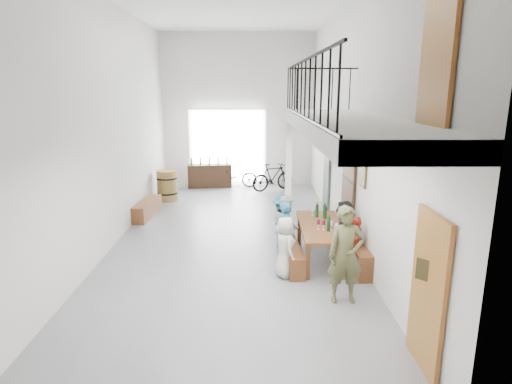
{
  "coord_description": "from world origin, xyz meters",
  "views": [
    {
      "loc": [
        0.46,
        -9.83,
        3.58
      ],
      "look_at": [
        0.57,
        -0.5,
        1.3
      ],
      "focal_mm": 30.0,
      "sensor_mm": 36.0,
      "label": 1
    }
  ],
  "objects_px": {
    "tasting_table": "(321,229)",
    "bicycle_near": "(234,176)",
    "side_bench": "(147,209)",
    "serving_counter": "(210,176)",
    "host_standing": "(346,255)",
    "bench_inner": "(291,252)",
    "oak_barrel": "(167,185)"
  },
  "relations": [
    {
      "from": "bench_inner",
      "to": "serving_counter",
      "type": "bearing_deg",
      "value": 105.35
    },
    {
      "from": "side_bench",
      "to": "bench_inner",
      "type": "bearing_deg",
      "value": -41.35
    },
    {
      "from": "tasting_table",
      "to": "side_bench",
      "type": "xyz_separation_m",
      "value": [
        -4.43,
        3.25,
        -0.48
      ]
    },
    {
      "from": "bench_inner",
      "to": "serving_counter",
      "type": "distance_m",
      "value": 7.46
    },
    {
      "from": "oak_barrel",
      "to": "host_standing",
      "type": "distance_m",
      "value": 8.14
    },
    {
      "from": "bench_inner",
      "to": "oak_barrel",
      "type": "distance_m",
      "value": 6.3
    },
    {
      "from": "tasting_table",
      "to": "serving_counter",
      "type": "bearing_deg",
      "value": 114.5
    },
    {
      "from": "oak_barrel",
      "to": "bicycle_near",
      "type": "bearing_deg",
      "value": 40.75
    },
    {
      "from": "side_bench",
      "to": "oak_barrel",
      "type": "height_order",
      "value": "oak_barrel"
    },
    {
      "from": "serving_counter",
      "to": "bench_inner",
      "type": "bearing_deg",
      "value": -78.51
    },
    {
      "from": "host_standing",
      "to": "bicycle_near",
      "type": "bearing_deg",
      "value": 102.14
    },
    {
      "from": "bench_inner",
      "to": "side_bench",
      "type": "xyz_separation_m",
      "value": [
        -3.79,
        3.33,
        0.01
      ]
    },
    {
      "from": "oak_barrel",
      "to": "host_standing",
      "type": "relative_size",
      "value": 0.58
    },
    {
      "from": "oak_barrel",
      "to": "bicycle_near",
      "type": "relative_size",
      "value": 0.59
    },
    {
      "from": "side_bench",
      "to": "serving_counter",
      "type": "height_order",
      "value": "serving_counter"
    },
    {
      "from": "bench_inner",
      "to": "oak_barrel",
      "type": "height_order",
      "value": "oak_barrel"
    },
    {
      "from": "bench_inner",
      "to": "side_bench",
      "type": "height_order",
      "value": "side_bench"
    },
    {
      "from": "side_bench",
      "to": "oak_barrel",
      "type": "bearing_deg",
      "value": 82.89
    },
    {
      "from": "bicycle_near",
      "to": "oak_barrel",
      "type": "bearing_deg",
      "value": 132.02
    },
    {
      "from": "host_standing",
      "to": "tasting_table",
      "type": "bearing_deg",
      "value": 91.82
    },
    {
      "from": "side_bench",
      "to": "bicycle_near",
      "type": "height_order",
      "value": "bicycle_near"
    },
    {
      "from": "bench_inner",
      "to": "serving_counter",
      "type": "height_order",
      "value": "serving_counter"
    },
    {
      "from": "bicycle_near",
      "to": "host_standing",
      "type": "bearing_deg",
      "value": -164.59
    },
    {
      "from": "side_bench",
      "to": "serving_counter",
      "type": "distance_m",
      "value": 4.01
    },
    {
      "from": "oak_barrel",
      "to": "bicycle_near",
      "type": "xyz_separation_m",
      "value": [
        2.12,
        1.83,
        -0.05
      ]
    },
    {
      "from": "serving_counter",
      "to": "host_standing",
      "type": "distance_m",
      "value": 9.32
    },
    {
      "from": "bench_inner",
      "to": "side_bench",
      "type": "distance_m",
      "value": 5.05
    },
    {
      "from": "tasting_table",
      "to": "oak_barrel",
      "type": "distance_m",
      "value": 6.62
    },
    {
      "from": "tasting_table",
      "to": "bicycle_near",
      "type": "distance_m",
      "value": 7.25
    },
    {
      "from": "bench_inner",
      "to": "oak_barrel",
      "type": "xyz_separation_m",
      "value": [
        -3.56,
        5.19,
        0.27
      ]
    },
    {
      "from": "tasting_table",
      "to": "bicycle_near",
      "type": "height_order",
      "value": "bicycle_near"
    },
    {
      "from": "serving_counter",
      "to": "bicycle_near",
      "type": "bearing_deg",
      "value": -10.02
    }
  ]
}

